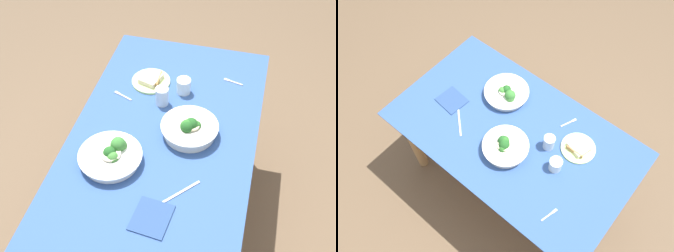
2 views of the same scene
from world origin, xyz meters
The scene contains 11 objects.
ground_plane centered at (0.00, 0.00, 0.00)m, with size 6.00×6.00×0.00m, color brown.
dining_table centered at (0.00, 0.00, 0.60)m, with size 1.43×0.84×0.71m.
broccoli_bowl_far centered at (-0.20, 0.18, 0.74)m, with size 0.27×0.27×0.10m.
broccoli_bowl_near centered at (0.03, -0.11, 0.75)m, with size 0.26×0.26×0.10m.
bread_side_plate centered at (0.34, 0.15, 0.73)m, with size 0.20×0.20×0.04m.
water_glass_center centered at (0.20, 0.06, 0.76)m, with size 0.06×0.06×0.09m, color silver.
water_glass_side centered at (0.31, -0.02, 0.75)m, with size 0.07×0.07×0.08m, color silver.
fork_by_far_bowl centered at (0.44, -0.25, 0.72)m, with size 0.04×0.10×0.00m.
fork_by_near_bowl centered at (0.21, 0.26, 0.72)m, with size 0.05×0.10×0.00m.
table_knife_left centered at (-0.29, -0.15, 0.72)m, with size 0.18×0.01×0.00m, color #B7B7BC.
napkin_folded_upper centered at (-0.43, -0.06, 0.72)m, with size 0.16×0.14×0.01m, color navy.
Camera 1 is at (-1.31, -0.35, 2.18)m, focal length 46.98 mm.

